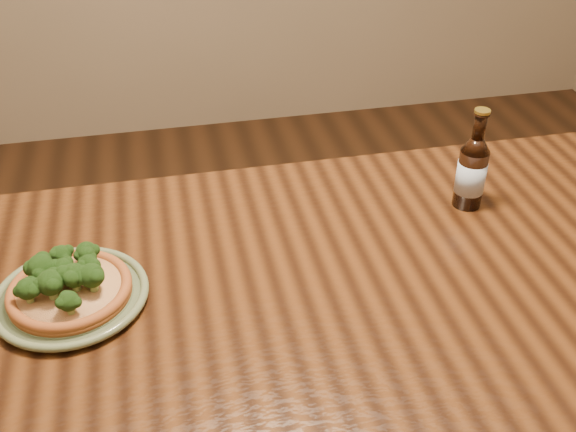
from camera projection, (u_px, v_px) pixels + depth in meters
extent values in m
cube|color=#43230E|center=(296.00, 317.00, 1.09)|extent=(1.60, 0.90, 0.04)
cylinder|color=#43230E|center=(538.00, 282.00, 1.74)|extent=(0.07, 0.07, 0.71)
cylinder|color=#5E6B49|center=(72.00, 298.00, 1.09)|extent=(0.23, 0.23, 0.01)
torus|color=#5E6B49|center=(71.00, 295.00, 1.09)|extent=(0.25, 0.25, 0.01)
torus|color=#5E6B49|center=(71.00, 295.00, 1.09)|extent=(0.20, 0.20, 0.01)
cylinder|color=#974F22|center=(70.00, 293.00, 1.08)|extent=(0.20, 0.20, 0.01)
torus|color=#974F22|center=(70.00, 289.00, 1.08)|extent=(0.20, 0.20, 0.02)
cylinder|color=#DBC686|center=(70.00, 289.00, 1.08)|extent=(0.16, 0.16, 0.01)
sphere|color=#284F18|center=(74.00, 275.00, 1.06)|extent=(0.05, 0.05, 0.04)
sphere|color=#284F18|center=(50.00, 283.00, 1.04)|extent=(0.06, 0.06, 0.04)
sphere|color=#284F18|center=(63.00, 268.00, 1.08)|extent=(0.04, 0.04, 0.03)
sphere|color=#284F18|center=(88.00, 264.00, 1.09)|extent=(0.05, 0.05, 0.03)
sphere|color=#284F18|center=(69.00, 301.00, 1.01)|extent=(0.04, 0.04, 0.03)
sphere|color=#284F18|center=(62.00, 255.00, 1.11)|extent=(0.04, 0.04, 0.03)
sphere|color=#284F18|center=(27.00, 289.00, 1.03)|extent=(0.04, 0.04, 0.03)
sphere|color=#284F18|center=(92.00, 276.00, 1.05)|extent=(0.06, 0.06, 0.04)
sphere|color=#284F18|center=(41.00, 267.00, 1.07)|extent=(0.04, 0.04, 0.04)
sphere|color=#284F18|center=(87.00, 252.00, 1.11)|extent=(0.05, 0.05, 0.04)
cylinder|color=black|center=(470.00, 178.00, 1.29)|extent=(0.05, 0.05, 0.12)
cone|color=black|center=(476.00, 145.00, 1.25)|extent=(0.05, 0.05, 0.03)
cylinder|color=black|center=(480.00, 126.00, 1.23)|extent=(0.02, 0.02, 0.05)
torus|color=black|center=(482.00, 114.00, 1.21)|extent=(0.03, 0.03, 0.00)
cylinder|color=#A58C33|center=(483.00, 111.00, 1.21)|extent=(0.03, 0.03, 0.01)
cylinder|color=silver|center=(471.00, 177.00, 1.29)|extent=(0.06, 0.06, 0.06)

